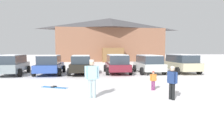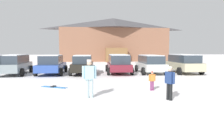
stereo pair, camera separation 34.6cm
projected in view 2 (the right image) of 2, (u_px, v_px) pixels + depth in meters
The scene contains 12 objects.
ground at pixel (128, 119), 6.05m from camera, with size 160.00×160.00×0.00m, color white.
ski_lodge at pixel (113, 39), 38.48m from camera, with size 20.11×10.55×8.10m.
parked_grey_wagon at pixel (14, 64), 16.78m from camera, with size 2.50×4.66×1.68m.
parked_blue_hatchback at pixel (52, 64), 17.04m from camera, with size 2.26×4.53×1.65m.
parked_black_sedan at pixel (83, 64), 17.25m from camera, with size 2.12×4.59×1.63m.
parked_maroon_van at pixel (118, 63), 17.70m from camera, with size 2.18×4.59×1.68m.
parked_white_suv at pixel (150, 63), 17.74m from camera, with size 2.17×4.45×1.63m.
parked_beige_suv at pixel (183, 63), 17.80m from camera, with size 2.34×4.33×1.68m.
skier_adult_in_blue_parka at pixel (89, 76), 8.59m from camera, with size 0.62×0.28×1.67m.
skier_teen_in_navy_coat at pixel (170, 81), 8.24m from camera, with size 0.34×0.47×1.41m.
skier_child_in_orange_jacket at pixel (152, 80), 10.21m from camera, with size 0.37×0.17×0.99m.
pair_of_skis at pixel (54, 87), 11.10m from camera, with size 1.56×0.91×0.08m.
Camera 2 is at (-0.90, -5.84, 2.09)m, focal length 32.00 mm.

